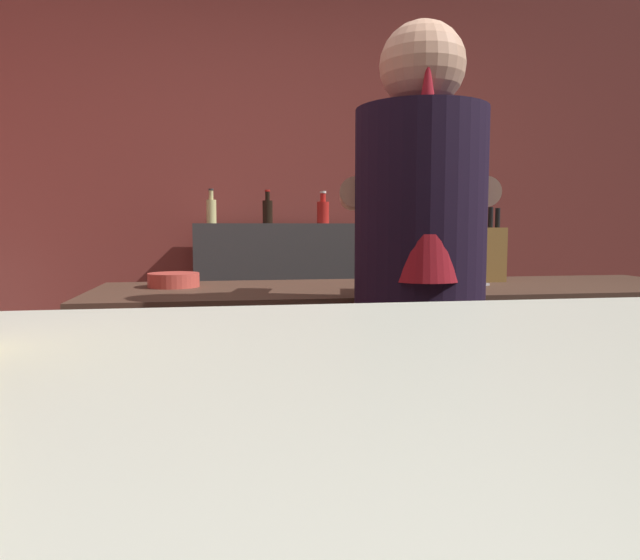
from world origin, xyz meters
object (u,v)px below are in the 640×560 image
(bottle_vinegar, at_px, (211,210))
(bottle_olive_oil, at_px, (323,211))
(bartender, at_px, (419,296))
(bottle_hot_sauce, at_px, (268,211))
(mixing_bowl, at_px, (174,280))
(knife_block, at_px, (490,253))
(chefs_knife, at_px, (459,285))

(bottle_vinegar, relative_size, bottle_olive_oil, 1.07)
(bartender, relative_size, bottle_hot_sauce, 8.88)
(mixing_bowl, relative_size, bottle_vinegar, 0.91)
(knife_block, bearing_deg, bartender, -129.34)
(bartender, xyz_separation_m, chefs_knife, (0.28, 0.41, -0.02))
(knife_block, distance_m, bottle_vinegar, 1.61)
(mixing_bowl, xyz_separation_m, bottle_hot_sauce, (0.41, 1.25, 0.27))
(bottle_vinegar, distance_m, bottle_hot_sauce, 0.31)
(knife_block, bearing_deg, bottle_vinegar, 130.72)
(bottle_vinegar, bearing_deg, chefs_knife, -58.14)
(bartender, height_order, knife_block, bartender)
(bartender, xyz_separation_m, bottle_hot_sauce, (-0.27, 1.81, 0.27))
(knife_block, bearing_deg, mixing_bowl, -179.19)
(knife_block, xyz_separation_m, mixing_bowl, (-1.14, -0.02, -0.08))
(bottle_hot_sauce, bearing_deg, mixing_bowl, -108.12)
(knife_block, relative_size, bottle_vinegar, 1.46)
(bartender, height_order, mixing_bowl, bartender)
(knife_block, relative_size, bottle_hot_sauce, 1.47)
(mixing_bowl, relative_size, bottle_olive_oil, 0.97)
(bottle_olive_oil, bearing_deg, knife_block, -68.78)
(mixing_bowl, height_order, bottle_vinegar, bottle_vinegar)
(mixing_bowl, bearing_deg, bartender, -39.45)
(bottle_hot_sauce, relative_size, bottle_olive_oil, 1.06)
(knife_block, distance_m, mixing_bowl, 1.15)
(mixing_bowl, relative_size, bottle_hot_sauce, 0.92)
(bartender, distance_m, chefs_knife, 0.50)
(bottle_hot_sauce, xyz_separation_m, bottle_olive_oil, (0.30, -0.11, -0.00))
(knife_block, height_order, bottle_hot_sauce, bottle_hot_sauce)
(knife_block, xyz_separation_m, bottle_hot_sauce, (-0.73, 1.24, 0.19))
(knife_block, distance_m, bottle_olive_oil, 1.22)
(knife_block, bearing_deg, chefs_knife, -138.66)
(bartender, xyz_separation_m, knife_block, (0.47, 0.57, 0.08))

